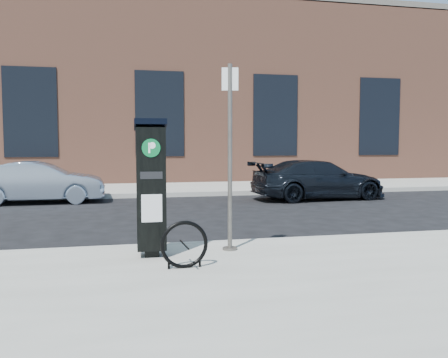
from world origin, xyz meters
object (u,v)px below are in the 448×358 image
object	(u,v)px
sign_pole	(230,159)
car_silver	(40,182)
car_dark	(318,180)
bike_rack	(184,245)
parking_kiosk	(151,186)

from	to	relation	value
sign_pole	car_silver	size ratio (longest dim) A/B	0.75
sign_pole	car_dark	xyz separation A→B (m)	(4.58, 7.07, -0.94)
bike_rack	car_dark	distance (m)	9.65
sign_pole	car_silver	world-z (taller)	sign_pole
bike_rack	car_silver	world-z (taller)	car_silver
sign_pole	parking_kiosk	bearing A→B (deg)	-159.69
car_silver	car_dark	bearing A→B (deg)	-96.85
bike_rack	car_dark	xyz separation A→B (m)	(5.41, 7.99, 0.17)
parking_kiosk	sign_pole	distance (m)	1.29
parking_kiosk	sign_pole	xyz separation A→B (m)	(1.22, 0.15, 0.39)
parking_kiosk	car_dark	distance (m)	9.27
parking_kiosk	bike_rack	xyz separation A→B (m)	(0.38, -0.78, -0.72)
car_silver	bike_rack	bearing A→B (deg)	-161.30
car_silver	parking_kiosk	bearing A→B (deg)	-161.93
car_dark	sign_pole	bearing A→B (deg)	142.96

